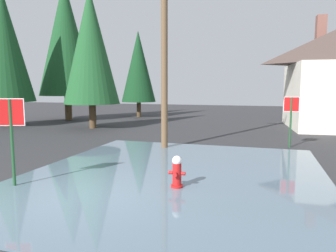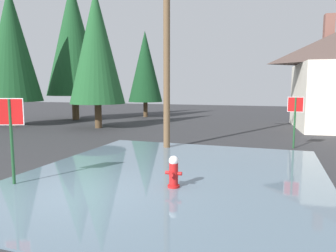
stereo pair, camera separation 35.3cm
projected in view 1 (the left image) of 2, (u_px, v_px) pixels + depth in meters
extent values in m
cube|color=#2D2D30|center=(83.00, 198.00, 7.71)|extent=(80.00, 80.00, 0.10)
cube|color=slate|center=(175.00, 175.00, 9.48)|extent=(8.75, 10.07, 0.05)
cube|color=silver|center=(9.00, 216.00, 6.48)|extent=(4.17, 0.40, 0.01)
cylinder|color=#1E4C28|center=(12.00, 144.00, 8.25)|extent=(0.08, 0.08, 2.33)
cube|color=white|center=(10.00, 112.00, 8.14)|extent=(0.67, 0.27, 0.71)
cube|color=red|center=(10.00, 112.00, 8.14)|extent=(0.64, 0.26, 0.67)
cylinder|color=red|center=(177.00, 187.00, 8.24)|extent=(0.31, 0.31, 0.10)
cylinder|color=red|center=(177.00, 174.00, 8.20)|extent=(0.23, 0.23, 0.58)
sphere|color=white|center=(177.00, 161.00, 8.15)|extent=(0.25, 0.25, 0.25)
cylinder|color=red|center=(171.00, 172.00, 8.24)|extent=(0.10, 0.09, 0.09)
cylinder|color=red|center=(183.00, 173.00, 8.15)|extent=(0.10, 0.09, 0.09)
cylinder|color=red|center=(175.00, 175.00, 8.04)|extent=(0.11, 0.10, 0.11)
cylinder|color=brown|center=(164.00, 41.00, 13.16)|extent=(0.28, 0.28, 9.07)
cylinder|color=#1E4C28|center=(291.00, 123.00, 13.77)|extent=(0.08, 0.08, 2.20)
cube|color=white|center=(291.00, 104.00, 13.68)|extent=(0.64, 0.04, 0.64)
cube|color=red|center=(291.00, 104.00, 13.68)|extent=(0.60, 0.05, 0.60)
cube|color=brown|center=(321.00, 34.00, 20.86)|extent=(0.65, 0.65, 2.40)
cylinder|color=#4C3823|center=(93.00, 116.00, 20.33)|extent=(0.44, 0.44, 1.58)
cone|color=#1E5128|center=(91.00, 46.00, 19.80)|extent=(3.51, 3.51, 7.19)
cylinder|color=#4C3823|center=(139.00, 109.00, 28.09)|extent=(0.37, 0.37, 1.35)
cone|color=#143D1E|center=(138.00, 67.00, 27.63)|extent=(3.00, 3.00, 6.14)
cylinder|color=#4C3823|center=(68.00, 108.00, 25.53)|extent=(0.55, 0.55, 1.97)
cone|color=#194723|center=(66.00, 38.00, 24.86)|extent=(4.38, 4.38, 8.98)
cylinder|color=#4C3823|center=(8.00, 114.00, 21.36)|extent=(0.47, 0.47, 1.68)
cone|color=#194723|center=(3.00, 43.00, 20.79)|extent=(3.72, 3.72, 7.63)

